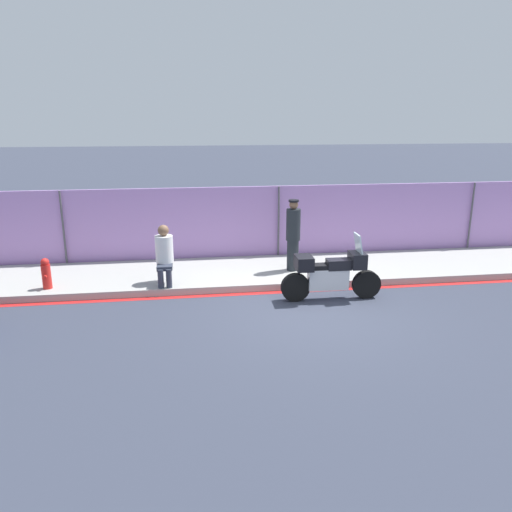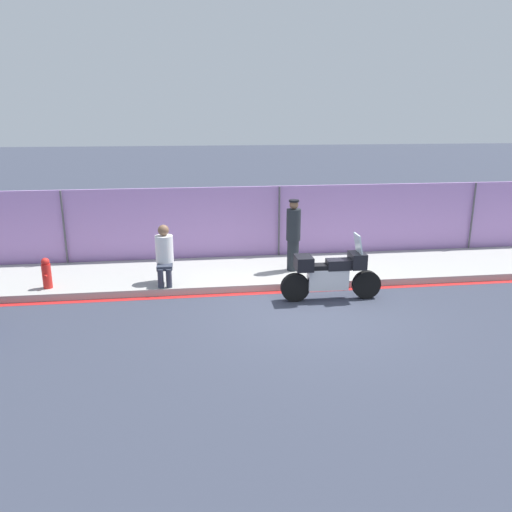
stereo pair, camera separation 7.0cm
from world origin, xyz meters
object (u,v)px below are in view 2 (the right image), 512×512
object	(u,v)px
fire_hydrant	(47,273)
officer_standing	(293,235)
motorcycle	(330,274)
person_seated_on_curb	(164,251)

from	to	relation	value
fire_hydrant	officer_standing	bearing A→B (deg)	5.80
officer_standing	fire_hydrant	size ratio (longest dim) A/B	2.53
officer_standing	fire_hydrant	world-z (taller)	officer_standing
motorcycle	person_seated_on_curb	bearing A→B (deg)	162.74
motorcycle	officer_standing	bearing A→B (deg)	106.16
officer_standing	person_seated_on_curb	distance (m)	3.20
motorcycle	person_seated_on_curb	distance (m)	3.83
motorcycle	fire_hydrant	xyz separation A→B (m)	(-6.26, 1.16, -0.08)
officer_standing	person_seated_on_curb	world-z (taller)	officer_standing
fire_hydrant	motorcycle	bearing A→B (deg)	-10.46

